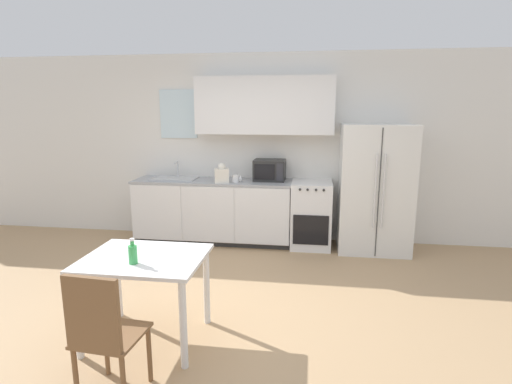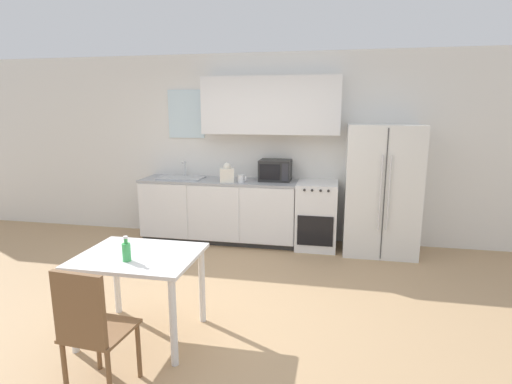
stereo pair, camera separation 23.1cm
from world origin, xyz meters
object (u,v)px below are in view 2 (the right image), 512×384
refrigerator (381,190)px  coffee_mug (241,179)px  microwave (275,170)px  dining_chair_near (90,325)px  dining_table (140,268)px  drink_bottle (126,251)px  oven_range (317,215)px

refrigerator → coffee_mug: bearing=-177.3°
microwave → dining_chair_near: size_ratio=0.48×
dining_chair_near → dining_table: bearing=97.4°
dining_table → microwave: bearing=74.8°
microwave → dining_table: size_ratio=0.46×
dining_chair_near → drink_bottle: bearing=100.1°
refrigerator → drink_bottle: bearing=-129.1°
dining_chair_near → drink_bottle: 0.68m
refrigerator → microwave: bearing=174.7°
oven_range → drink_bottle: 3.08m
oven_range → microwave: (-0.60, 0.10, 0.60)m
microwave → coffee_mug: microwave is taller
dining_table → coffee_mug: bearing=83.4°
refrigerator → dining_table: size_ratio=1.78×
refrigerator → microwave: 1.47m
refrigerator → drink_bottle: refrigerator is taller
oven_range → refrigerator: (0.84, -0.04, 0.40)m
coffee_mug → dining_table: 2.50m
refrigerator → dining_table: refrigerator is taller
dining_chair_near → coffee_mug: bearing=90.1°
drink_bottle → oven_range: bearing=63.7°
dining_chair_near → drink_bottle: (-0.06, 0.61, 0.28)m
coffee_mug → drink_bottle: (-0.31, -2.62, -0.15)m
microwave → dining_chair_near: (-0.69, -3.45, -0.53)m
refrigerator → drink_bottle: size_ratio=8.50×
dining_table → drink_bottle: (-0.02, -0.15, 0.20)m
dining_table → dining_chair_near: dining_chair_near is taller
oven_range → drink_bottle: bearing=-116.3°
oven_range → dining_table: oven_range is taller
oven_range → coffee_mug: 1.17m
oven_range → dining_table: (-1.33, -2.59, 0.16)m
oven_range → dining_chair_near: dining_chair_near is taller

